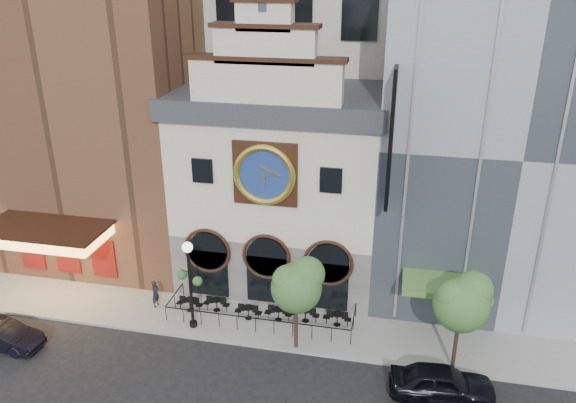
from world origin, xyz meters
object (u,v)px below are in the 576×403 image
at_px(tree_right, 463,301).
at_px(car_left, 3,335).
at_px(lamppost, 190,276).
at_px(bistro_0, 190,304).
at_px(bistro_2, 248,312).
at_px(tree_left, 297,284).
at_px(bistro_1, 216,304).
at_px(bistro_4, 306,314).
at_px(bistro_3, 278,313).
at_px(car_right, 442,383).
at_px(bistro_5, 337,318).
at_px(pedestrian, 156,294).

bearing_deg(tree_right, car_left, -172.51).
bearing_deg(lamppost, bistro_0, 140.98).
height_order(bistro_0, car_left, car_left).
bearing_deg(car_left, bistro_2, -63.76).
bearing_deg(tree_left, bistro_2, 149.23).
bearing_deg(bistro_2, bistro_1, 169.02).
height_order(car_left, tree_left, tree_left).
bearing_deg(bistro_4, tree_left, -90.71).
distance_m(bistro_3, tree_left, 4.29).
xyz_separation_m(bistro_1, car_right, (12.71, -4.49, 0.22)).
relative_size(bistro_3, bistro_4, 1.00).
height_order(bistro_1, bistro_2, same).
bearing_deg(bistro_5, tree_left, -128.05).
bearing_deg(car_right, lamppost, 73.25).
height_order(bistro_3, car_left, car_left).
xyz_separation_m(bistro_2, bistro_4, (3.27, 0.43, 0.00)).
xyz_separation_m(bistro_4, tree_left, (-0.03, -2.36, 3.40)).
distance_m(bistro_2, tree_left, 5.08).
xyz_separation_m(bistro_4, lamppost, (-6.12, -1.79, 2.81)).
distance_m(bistro_1, car_right, 13.48).
bearing_deg(bistro_2, tree_right, -9.66).
xyz_separation_m(car_left, lamppost, (9.38, 3.66, 2.71)).
xyz_separation_m(car_right, tree_right, (0.69, 2.16, 3.27)).
bearing_deg(car_left, pedestrian, -47.74).
relative_size(pedestrian, tree_left, 0.32).
relative_size(bistro_3, car_left, 0.36).
relative_size(bistro_3, pedestrian, 0.93).
height_order(lamppost, tree_right, tree_right).
relative_size(bistro_1, tree_left, 0.30).
height_order(bistro_2, car_left, car_left).
height_order(bistro_1, bistro_3, same).
bearing_deg(tree_left, pedestrian, 167.18).
distance_m(bistro_3, bistro_5, 3.37).
distance_m(bistro_1, tree_left, 6.71).
xyz_separation_m(bistro_5, pedestrian, (-10.83, -0.32, 0.39)).
bearing_deg(lamppost, tree_left, 17.92).
relative_size(pedestrian, lamppost, 0.32).
height_order(bistro_4, tree_left, tree_left).
distance_m(bistro_2, bistro_3, 1.74).
xyz_separation_m(bistro_2, pedestrian, (-5.73, 0.11, 0.39)).
height_order(bistro_4, bistro_5, same).
relative_size(bistro_3, tree_left, 0.30).
bearing_deg(bistro_3, pedestrian, -179.31).
distance_m(bistro_3, pedestrian, 7.47).
bearing_deg(tree_right, bistro_4, 163.70).
relative_size(bistro_0, tree_right, 0.29).
bearing_deg(tree_right, bistro_0, 172.36).
distance_m(bistro_0, tree_right, 15.48).
distance_m(bistro_1, lamppost, 3.41).
bearing_deg(bistro_3, bistro_1, 177.00).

